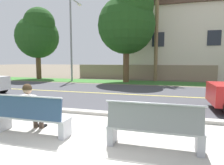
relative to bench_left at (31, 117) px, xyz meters
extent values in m
plane|color=#665B4C|center=(1.47, 7.81, -0.46)|extent=(140.00, 140.00, 0.00)
cube|color=#B7B2A8|center=(1.47, 0.21, -0.45)|extent=(44.00, 3.60, 0.01)
cube|color=#ADA89E|center=(1.47, 2.16, -0.40)|extent=(44.00, 0.30, 0.11)
cube|color=#424247|center=(1.47, 6.31, -0.46)|extent=(52.00, 8.00, 0.01)
cube|color=#E0CC4C|center=(1.47, 6.31, -0.45)|extent=(48.00, 0.14, 0.01)
cube|color=#38702D|center=(1.47, 12.25, -0.45)|extent=(48.00, 2.80, 0.02)
cube|color=silver|center=(-0.89, 0.07, -0.23)|extent=(0.14, 0.40, 0.45)
cube|color=silver|center=(0.89, 0.07, -0.23)|extent=(0.14, 0.40, 0.45)
cube|color=silver|center=(0.00, 0.07, -0.03)|extent=(1.92, 0.44, 0.05)
cube|color=navy|center=(0.00, -0.13, 0.25)|extent=(1.84, 0.12, 0.52)
cylinder|color=silver|center=(0.00, -0.14, 0.53)|extent=(1.92, 0.04, 0.04)
cube|color=#9EA0A8|center=(2.04, 0.07, -0.23)|extent=(0.14, 0.40, 0.45)
cube|color=#9EA0A8|center=(3.82, 0.07, -0.23)|extent=(0.14, 0.40, 0.45)
cube|color=#9EA0A8|center=(2.93, 0.07, -0.03)|extent=(1.92, 0.44, 0.05)
cube|color=slate|center=(2.93, -0.13, 0.25)|extent=(1.84, 0.12, 0.52)
cylinder|color=#9EA0A8|center=(2.93, -0.14, 0.53)|extent=(1.92, 0.04, 0.04)
cylinder|color=#47382D|center=(-0.21, 0.26, 0.05)|extent=(0.15, 0.42, 0.15)
cylinder|color=#47382D|center=(-0.03, 0.26, 0.05)|extent=(0.15, 0.42, 0.15)
cylinder|color=#47382D|center=(-0.21, 0.45, -0.24)|extent=(0.12, 0.12, 0.43)
cube|color=black|center=(-0.21, 0.53, -0.42)|extent=(0.09, 0.24, 0.07)
cylinder|color=#47382D|center=(-0.03, 0.45, -0.24)|extent=(0.12, 0.12, 0.43)
cube|color=black|center=(-0.03, 0.53, -0.42)|extent=(0.09, 0.24, 0.07)
cube|color=silver|center=(-0.12, 0.07, 0.25)|extent=(0.34, 0.20, 0.52)
cylinder|color=silver|center=(-0.34, 0.09, 0.27)|extent=(0.09, 0.09, 0.46)
cylinder|color=silver|center=(0.09, 0.09, 0.27)|extent=(0.09, 0.09, 0.46)
sphere|color=tan|center=(-0.12, 0.08, 0.64)|extent=(0.21, 0.21, 0.21)
sphere|color=#382819|center=(-0.12, 0.08, 0.68)|extent=(0.22, 0.22, 0.22)
cylinder|color=black|center=(5.26, 4.75, -0.14)|extent=(0.64, 0.18, 0.64)
cylinder|color=black|center=(-5.60, 4.75, -0.14)|extent=(0.64, 0.18, 0.64)
cylinder|color=gray|center=(-5.02, 11.85, 3.21)|extent=(0.16, 0.16, 7.34)
cylinder|color=gray|center=(-5.02, 12.75, 6.69)|extent=(0.10, 1.80, 0.10)
cube|color=silver|center=(-5.02, 13.65, 6.61)|extent=(0.24, 0.44, 0.14)
cylinder|color=brown|center=(-9.07, 12.72, 0.82)|extent=(0.47, 0.47, 2.56)
sphere|color=#1E4719|center=(-9.07, 12.72, 3.63)|extent=(4.09, 4.09, 4.09)
sphere|color=#1E4719|center=(-8.56, 12.41, 4.86)|extent=(2.87, 2.87, 2.87)
cylinder|color=brown|center=(-0.18, 12.22, 1.00)|extent=(0.50, 0.50, 2.93)
sphere|color=#1E4719|center=(-0.18, 12.22, 4.22)|extent=(4.68, 4.68, 4.68)
sphere|color=#1E4719|center=(0.40, 11.87, 5.63)|extent=(3.28, 3.28, 3.28)
cylinder|color=brown|center=(2.14, 13.95, 3.48)|extent=(0.32, 0.32, 7.89)
cube|color=gray|center=(0.86, 14.99, 0.24)|extent=(13.00, 0.36, 1.40)
cube|color=beige|center=(4.60, 18.19, 2.95)|extent=(10.44, 6.40, 6.82)
cube|color=brown|center=(4.60, 18.19, 6.66)|extent=(11.27, 6.91, 0.60)
cube|color=#232833|center=(2.25, 14.96, 3.29)|extent=(1.10, 0.06, 1.30)
cube|color=#232833|center=(6.95, 14.96, 3.29)|extent=(1.10, 0.06, 1.30)
camera|label=1|loc=(3.17, -3.92, 1.36)|focal=31.43mm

